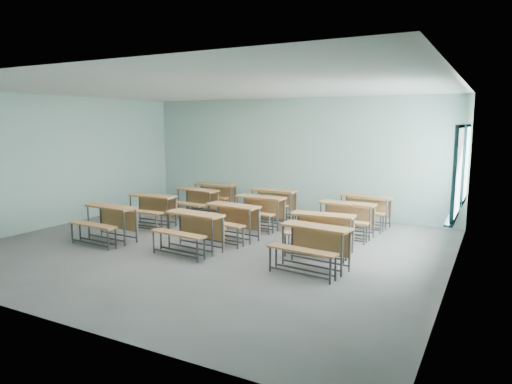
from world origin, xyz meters
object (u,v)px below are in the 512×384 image
desk_unit_r2c1 (258,207)px  desk_unit_r1c0 (150,206)px  desk_unit_r1c2 (321,228)px  desk_unit_r3c0 (214,193)px  desk_unit_r2c2 (346,214)px  desk_unit_r0c1 (191,226)px  desk_unit_r2c0 (195,199)px  desk_unit_r3c1 (272,199)px  desk_unit_r0c0 (108,218)px  desk_unit_r1c1 (230,217)px  desk_unit_r3c2 (364,206)px  desk_unit_r0c2 (313,241)px

desk_unit_r2c1 → desk_unit_r1c0: bearing=-153.4°
desk_unit_r1c2 → desk_unit_r3c0: bearing=143.4°
desk_unit_r1c2 → desk_unit_r2c2: 1.46m
desk_unit_r0c1 → desk_unit_r1c2: size_ratio=1.01×
desk_unit_r2c1 → desk_unit_r3c0: same height
desk_unit_r2c2 → desk_unit_r0c1: bearing=-131.4°
desk_unit_r0c1 → desk_unit_r2c0: same height
desk_unit_r1c0 → desk_unit_r3c1: 3.16m
desk_unit_r0c0 → desk_unit_r1c2: (4.32, 1.32, 0.00)m
desk_unit_r1c1 → desk_unit_r1c2: same height
desk_unit_r0c0 → desk_unit_r1c1: same height
desk_unit_r0c1 → desk_unit_r2c2: 3.46m
desk_unit_r2c1 → desk_unit_r2c0: bearing=174.8°
desk_unit_r2c0 → desk_unit_r3c1: bearing=32.7°
desk_unit_r3c0 → desk_unit_r3c2: 4.43m
desk_unit_r0c0 → desk_unit_r3c0: same height
desk_unit_r0c0 → desk_unit_r1c0: bearing=101.2°
desk_unit_r0c1 → desk_unit_r2c1: (0.20, 2.43, 0.00)m
desk_unit_r1c0 → desk_unit_r3c0: (0.22, 2.49, 0.00)m
desk_unit_r0c1 → desk_unit_r2c2: bearing=53.2°
desk_unit_r1c1 → desk_unit_r3c2: size_ratio=1.02×
desk_unit_r0c0 → desk_unit_r2c1: same height
desk_unit_r0c0 → desk_unit_r2c1: 3.47m
desk_unit_r2c1 → desk_unit_r3c1: 1.17m
desk_unit_r2c0 → desk_unit_r3c2: bearing=21.3°
desk_unit_r0c1 → desk_unit_r3c2: 4.47m
desk_unit_r1c0 → desk_unit_r2c1: size_ratio=0.99×
desk_unit_r1c1 → desk_unit_r3c1: size_ratio=1.06×
desk_unit_r3c1 → desk_unit_r1c0: bearing=-133.8°
desk_unit_r3c0 → desk_unit_r3c2: (4.43, -0.08, 0.00)m
desk_unit_r1c2 → desk_unit_r3c1: same height
desk_unit_r0c1 → desk_unit_r1c1: same height
desk_unit_r2c1 → desk_unit_r1c2: bearing=-30.1°
desk_unit_r1c0 → desk_unit_r2c0: bearing=73.4°
desk_unit_r2c0 → desk_unit_r2c2: same height
desk_unit_r3c2 → desk_unit_r2c2: bearing=-90.6°
desk_unit_r1c0 → desk_unit_r2c1: same height
desk_unit_r2c0 → desk_unit_r3c0: same height
desk_unit_r3c0 → desk_unit_r3c1: same height
desk_unit_r1c1 → desk_unit_r1c0: bearing=-178.2°
desk_unit_r0c2 → desk_unit_r3c2: 3.70m
desk_unit_r0c1 → desk_unit_r2c0: size_ratio=0.98×
desk_unit_r0c0 → desk_unit_r2c2: size_ratio=1.03×
desk_unit_r3c0 → desk_unit_r3c2: same height
desk_unit_r1c0 → desk_unit_r3c2: 5.24m
desk_unit_r3c2 → desk_unit_r0c0: bearing=-134.1°
desk_unit_r2c0 → desk_unit_r2c1: size_ratio=1.05×
desk_unit_r0c0 → desk_unit_r0c2: size_ratio=0.98×
desk_unit_r0c1 → desk_unit_r3c1: 3.58m
desk_unit_r2c1 → desk_unit_r1c1: bearing=-87.7°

